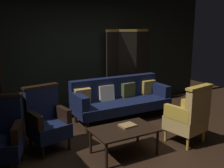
{
  "coord_description": "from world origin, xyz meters",
  "views": [
    {
      "loc": [
        -2.24,
        -3.27,
        1.99
      ],
      "look_at": [
        0.0,
        0.8,
        0.95
      ],
      "focal_mm": 42.1,
      "sensor_mm": 36.0,
      "label": 1
    }
  ],
  "objects_px": {
    "folding_screen": "(127,66)",
    "velvet_couch": "(120,98)",
    "armchair_wing_left": "(1,135)",
    "coffee_table": "(124,132)",
    "book_tan_leather": "(128,125)",
    "armchair_wing_right": "(47,120)",
    "armchair_gilt_accent": "(189,116)"
  },
  "relations": [
    {
      "from": "coffee_table",
      "to": "book_tan_leather",
      "type": "height_order",
      "value": "book_tan_leather"
    },
    {
      "from": "armchair_gilt_accent",
      "to": "book_tan_leather",
      "type": "height_order",
      "value": "armchair_gilt_accent"
    },
    {
      "from": "velvet_couch",
      "to": "coffee_table",
      "type": "relative_size",
      "value": 2.12
    },
    {
      "from": "velvet_couch",
      "to": "armchair_gilt_accent",
      "type": "relative_size",
      "value": 2.04
    },
    {
      "from": "velvet_couch",
      "to": "book_tan_leather",
      "type": "relative_size",
      "value": 8.66
    },
    {
      "from": "armchair_gilt_accent",
      "to": "armchair_wing_right",
      "type": "relative_size",
      "value": 1.0
    },
    {
      "from": "velvet_couch",
      "to": "armchair_wing_left",
      "type": "xyz_separation_m",
      "value": [
        -2.51,
        -0.99,
        0.03
      ]
    },
    {
      "from": "coffee_table",
      "to": "armchair_wing_left",
      "type": "distance_m",
      "value": 1.79
    },
    {
      "from": "armchair_wing_right",
      "to": "book_tan_leather",
      "type": "bearing_deg",
      "value": -33.22
    },
    {
      "from": "velvet_couch",
      "to": "armchair_wing_right",
      "type": "bearing_deg",
      "value": -158.88
    },
    {
      "from": "velvet_couch",
      "to": "coffee_table",
      "type": "distance_m",
      "value": 1.67
    },
    {
      "from": "book_tan_leather",
      "to": "folding_screen",
      "type": "bearing_deg",
      "value": 58.13
    },
    {
      "from": "armchair_wing_left",
      "to": "armchair_wing_right",
      "type": "relative_size",
      "value": 1.0
    },
    {
      "from": "armchair_wing_left",
      "to": "armchair_wing_right",
      "type": "xyz_separation_m",
      "value": [
        0.73,
        0.3,
        0.0
      ]
    },
    {
      "from": "armchair_wing_left",
      "to": "armchair_wing_right",
      "type": "height_order",
      "value": "same"
    },
    {
      "from": "armchair_wing_left",
      "to": "armchair_wing_right",
      "type": "bearing_deg",
      "value": 22.41
    },
    {
      "from": "velvet_couch",
      "to": "armchair_wing_right",
      "type": "height_order",
      "value": "armchair_wing_right"
    },
    {
      "from": "coffee_table",
      "to": "book_tan_leather",
      "type": "bearing_deg",
      "value": 31.57
    },
    {
      "from": "armchair_gilt_accent",
      "to": "armchair_wing_left",
      "type": "bearing_deg",
      "value": 167.05
    },
    {
      "from": "armchair_wing_right",
      "to": "armchair_wing_left",
      "type": "bearing_deg",
      "value": -157.59
    },
    {
      "from": "folding_screen",
      "to": "coffee_table",
      "type": "relative_size",
      "value": 1.9
    },
    {
      "from": "velvet_couch",
      "to": "armchair_wing_right",
      "type": "xyz_separation_m",
      "value": [
        -1.78,
        -0.69,
        0.03
      ]
    },
    {
      "from": "folding_screen",
      "to": "book_tan_leather",
      "type": "distance_m",
      "value": 2.64
    },
    {
      "from": "coffee_table",
      "to": "armchair_wing_left",
      "type": "height_order",
      "value": "armchair_wing_left"
    },
    {
      "from": "velvet_couch",
      "to": "armchair_wing_right",
      "type": "relative_size",
      "value": 2.04
    },
    {
      "from": "armchair_wing_left",
      "to": "book_tan_leather",
      "type": "relative_size",
      "value": 4.25
    },
    {
      "from": "folding_screen",
      "to": "armchair_wing_left",
      "type": "height_order",
      "value": "folding_screen"
    },
    {
      "from": "folding_screen",
      "to": "book_tan_leather",
      "type": "relative_size",
      "value": 7.76
    },
    {
      "from": "velvet_couch",
      "to": "armchair_wing_left",
      "type": "height_order",
      "value": "armchair_wing_left"
    },
    {
      "from": "folding_screen",
      "to": "velvet_couch",
      "type": "distance_m",
      "value": 1.17
    },
    {
      "from": "folding_screen",
      "to": "armchair_wing_left",
      "type": "bearing_deg",
      "value": -150.89
    },
    {
      "from": "folding_screen",
      "to": "velvet_couch",
      "type": "xyz_separation_m",
      "value": [
        -0.69,
        -0.79,
        -0.53
      ]
    }
  ]
}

